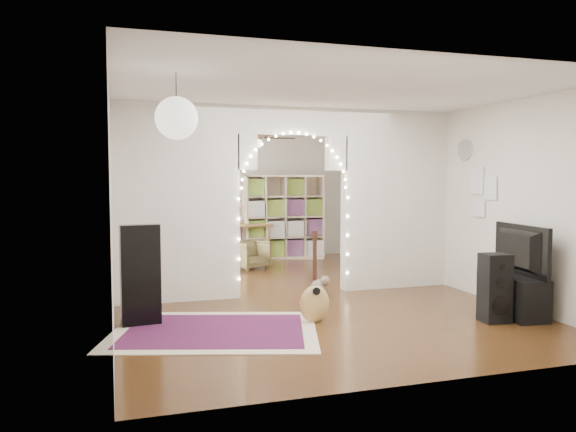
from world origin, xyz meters
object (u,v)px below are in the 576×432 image
object	(u,v)px
media_console	(512,295)
bookcase	(284,217)
floor_speaker	(495,288)
dining_table	(239,227)
dining_chair_right	(251,255)
acoustic_guitar	(315,289)
dining_chair_left	(206,272)

from	to	relation	value
media_console	bookcase	bearing A→B (deg)	109.29
floor_speaker	media_console	bearing A→B (deg)	32.20
bookcase	dining_table	xyz separation A→B (m)	(-0.96, 0.00, -0.19)
dining_chair_right	acoustic_guitar	bearing A→B (deg)	-114.83
bookcase	dining_chair_left	world-z (taller)	bookcase
acoustic_guitar	bookcase	xyz separation A→B (m)	(1.18, 5.15, 0.47)
dining_chair_right	floor_speaker	bearing A→B (deg)	-90.28
bookcase	dining_chair_left	size ratio (longest dim) A/B	3.18
floor_speaker	media_console	distance (m)	0.50
acoustic_guitar	dining_table	distance (m)	5.17
bookcase	dining_chair_right	distance (m)	1.65
dining_chair_left	dining_chair_right	xyz separation A→B (m)	(1.08, 1.57, 0.01)
bookcase	dining_chair_left	bearing A→B (deg)	-106.21
media_console	dining_chair_left	bearing A→B (deg)	146.41
floor_speaker	dining_chair_left	distance (m)	4.21
floor_speaker	dining_table	world-z (taller)	floor_speaker
acoustic_guitar	floor_speaker	size ratio (longest dim) A/B	1.13
acoustic_guitar	dining_chair_left	distance (m)	2.58
media_console	bookcase	world-z (taller)	bookcase
floor_speaker	dining_chair_left	world-z (taller)	floor_speaker
dining_chair_left	floor_speaker	bearing A→B (deg)	-29.53
acoustic_guitar	media_console	distance (m)	2.49
dining_table	dining_chair_right	xyz separation A→B (m)	(-0.04, -1.17, -0.42)
acoustic_guitar	dining_table	xyz separation A→B (m)	(0.22, 5.15, 0.28)
floor_speaker	media_console	xyz separation A→B (m)	(0.43, 0.22, -0.15)
floor_speaker	dining_chair_left	size ratio (longest dim) A/B	1.48
bookcase	dining_chair_left	xyz separation A→B (m)	(-2.08, -2.74, -0.62)
floor_speaker	bookcase	distance (m)	5.84
media_console	dining_chair_left	xyz separation A→B (m)	(-3.35, 2.81, -0.00)
dining_chair_right	bookcase	bearing A→B (deg)	27.35
floor_speaker	bookcase	size ratio (longest dim) A/B	0.46
floor_speaker	dining_table	xyz separation A→B (m)	(-1.80, 5.76, 0.28)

